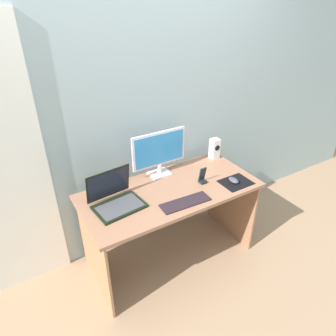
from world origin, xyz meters
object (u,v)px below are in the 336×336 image
object	(u,v)px
speaker_right	(215,149)
monitor	(159,152)
keyboard_external	(185,202)
mouse	(234,180)
phone_in_dock	(202,177)
laptop	(116,199)

from	to	relation	value
speaker_right	monitor	bearing A→B (deg)	179.29
keyboard_external	mouse	xyz separation A→B (m)	(0.50, 0.03, 0.02)
phone_in_dock	mouse	bearing A→B (deg)	-31.10
laptop	phone_in_dock	size ratio (longest dim) A/B	2.73
laptop	mouse	bearing A→B (deg)	-12.85
laptop	phone_in_dock	bearing A→B (deg)	-6.51
speaker_right	phone_in_dock	bearing A→B (deg)	-140.57
monitor	laptop	size ratio (longest dim) A/B	1.28
speaker_right	phone_in_dock	xyz separation A→B (m)	(-0.35, -0.29, -0.05)
mouse	phone_in_dock	size ratio (longest dim) A/B	0.72
phone_in_dock	speaker_right	bearing A→B (deg)	39.43
laptop	keyboard_external	world-z (taller)	laptop
monitor	keyboard_external	world-z (taller)	monitor
speaker_right	mouse	world-z (taller)	speaker_right
monitor	mouse	distance (m)	0.65
monitor	laptop	xyz separation A→B (m)	(-0.49, -0.21, -0.16)
speaker_right	keyboard_external	size ratio (longest dim) A/B	0.50
phone_in_dock	monitor	bearing A→B (deg)	128.58
mouse	phone_in_dock	xyz separation A→B (m)	(-0.22, 0.13, 0.03)
mouse	monitor	bearing A→B (deg)	135.33
monitor	mouse	world-z (taller)	monitor
laptop	phone_in_dock	xyz separation A→B (m)	(0.72, -0.08, -0.00)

